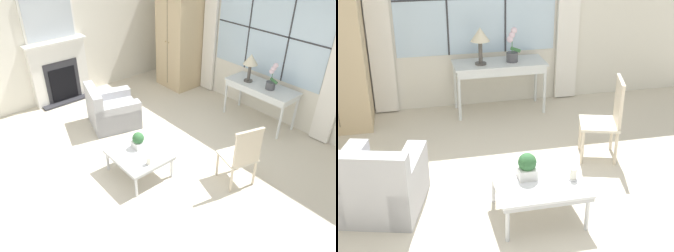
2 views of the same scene
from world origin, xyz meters
The scene contains 13 objects.
ground_plane centered at (0.00, 0.00, 0.00)m, with size 14.00×14.00×0.00m, color beige.
wall_back_windowed centered at (0.00, 3.02, 1.40)m, with size 7.20×0.14×2.80m.
wall_left centered at (-3.03, 0.60, 1.40)m, with size 0.06×7.20×2.80m, color silver.
fireplace centered at (-2.91, 0.23, 0.73)m, with size 0.34×1.23×2.13m.
armoire centered at (-1.95, 2.62, 1.10)m, with size 0.89×0.72×2.20m.
console_table centered at (0.25, 2.67, 0.65)m, with size 1.30×0.54×0.74m.
table_lamp centered at (-0.02, 2.62, 1.13)m, with size 0.26×0.26×0.52m.
potted_orchid centered at (0.44, 2.65, 0.92)m, with size 0.21×0.16×0.49m.
armchair_upholstered centered at (-1.41, 0.51, 0.26)m, with size 1.00×1.02×0.76m.
side_chair_wooden centered at (1.19, 1.01, 0.54)m, with size 0.55×0.55×0.98m.
coffee_table centered at (0.08, 0.05, 0.35)m, with size 0.85×0.74×0.39m.
potted_plant_small centered at (-0.02, 0.13, 0.52)m, with size 0.18×0.18×0.26m.
pillar_candle centered at (0.40, 0.00, 0.44)m, with size 0.09×0.09×0.13m.
Camera 1 is at (3.28, -2.07, 3.24)m, focal length 35.00 mm.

